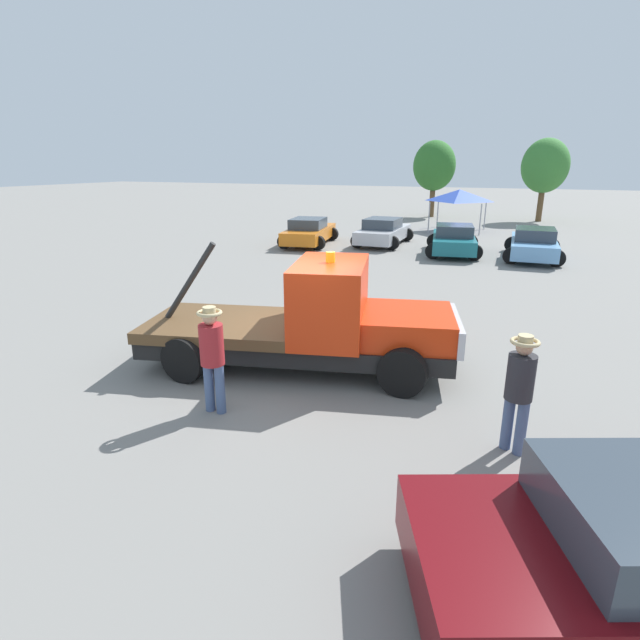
# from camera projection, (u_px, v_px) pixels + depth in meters

# --- Properties ---
(ground_plane) EXTENTS (160.00, 160.00, 0.00)m
(ground_plane) POSITION_uv_depth(u_px,v_px,m) (298.00, 366.00, 10.23)
(ground_plane) COLOR gray
(tow_truck) EXTENTS (6.50, 3.53, 2.51)m
(tow_truck) POSITION_uv_depth(u_px,v_px,m) (316.00, 324.00, 9.89)
(tow_truck) COLOR black
(tow_truck) RESTS_ON ground
(person_near_truck) EXTENTS (0.39, 0.39, 1.77)m
(person_near_truck) POSITION_uv_depth(u_px,v_px,m) (520.00, 385.00, 6.91)
(person_near_truck) COLOR #475B84
(person_near_truck) RESTS_ON ground
(person_at_hood) EXTENTS (0.40, 0.40, 1.82)m
(person_at_hood) POSITION_uv_depth(u_px,v_px,m) (212.00, 351.00, 8.05)
(person_at_hood) COLOR #475B84
(person_at_hood) RESTS_ON ground
(parked_car_orange) EXTENTS (2.87, 4.98, 1.34)m
(parked_car_orange) POSITION_uv_depth(u_px,v_px,m) (309.00, 232.00, 25.16)
(parked_car_orange) COLOR orange
(parked_car_orange) RESTS_ON ground
(parked_car_silver) EXTENTS (2.41, 4.62, 1.34)m
(parked_car_silver) POSITION_uv_depth(u_px,v_px,m) (383.00, 232.00, 25.16)
(parked_car_silver) COLOR #B7B7BC
(parked_car_silver) RESTS_ON ground
(parked_car_teal) EXTENTS (2.88, 4.65, 1.34)m
(parked_car_teal) POSITION_uv_depth(u_px,v_px,m) (453.00, 240.00, 22.56)
(parked_car_teal) COLOR #196670
(parked_car_teal) RESTS_ON ground
(parked_car_skyblue) EXTENTS (2.49, 4.82, 1.34)m
(parked_car_skyblue) POSITION_uv_depth(u_px,v_px,m) (534.00, 244.00, 21.43)
(parked_car_skyblue) COLOR #669ED1
(parked_car_skyblue) RESTS_ON ground
(canopy_tent_blue) EXTENTS (2.98, 2.98, 2.46)m
(canopy_tent_blue) POSITION_uv_depth(u_px,v_px,m) (459.00, 195.00, 29.74)
(canopy_tent_blue) COLOR #9E9EA3
(canopy_tent_blue) RESTS_ON ground
(tree_left) EXTENTS (3.12, 3.12, 5.57)m
(tree_left) POSITION_uv_depth(u_px,v_px,m) (434.00, 166.00, 37.17)
(tree_left) COLOR brown
(tree_left) RESTS_ON ground
(tree_center) EXTENTS (3.13, 3.13, 5.60)m
(tree_center) POSITION_uv_depth(u_px,v_px,m) (545.00, 166.00, 34.21)
(tree_center) COLOR brown
(tree_center) RESTS_ON ground
(traffic_cone) EXTENTS (0.40, 0.40, 0.55)m
(traffic_cone) POSITION_uv_depth(u_px,v_px,m) (297.00, 302.00, 13.94)
(traffic_cone) COLOR black
(traffic_cone) RESTS_ON ground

